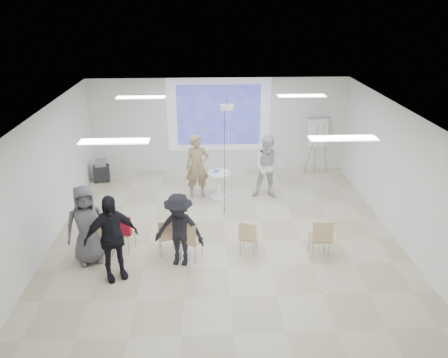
{
  "coord_description": "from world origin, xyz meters",
  "views": [
    {
      "loc": [
        -0.43,
        -8.77,
        5.31
      ],
      "look_at": [
        0.0,
        0.8,
        1.25
      ],
      "focal_mm": 35.0,
      "sensor_mm": 36.0,
      "label": 1
    }
  ],
  "objects_px": {
    "chair_left_inner": "(167,234)",
    "player_right": "(268,164)",
    "pedestal_table": "(219,184)",
    "laptop": "(167,234)",
    "chair_left_mid": "(122,229)",
    "chair_right_inner": "(248,235)",
    "chair_right_far": "(321,236)",
    "flipchart_easel": "(318,132)",
    "audience_outer": "(86,220)",
    "av_cart": "(101,171)",
    "audience_left": "(111,232)",
    "player_left": "(197,163)",
    "chair_center": "(189,238)",
    "audience_mid": "(179,225)",
    "chair_far_left": "(103,231)"
  },
  "relations": [
    {
      "from": "chair_left_inner",
      "to": "player_right",
      "type": "bearing_deg",
      "value": 34.6
    },
    {
      "from": "pedestal_table",
      "to": "laptop",
      "type": "height_order",
      "value": "pedestal_table"
    },
    {
      "from": "chair_left_mid",
      "to": "chair_right_inner",
      "type": "xyz_separation_m",
      "value": [
        2.77,
        -0.26,
        -0.07
      ]
    },
    {
      "from": "chair_right_far",
      "to": "flipchart_easel",
      "type": "relative_size",
      "value": 0.51
    },
    {
      "from": "audience_outer",
      "to": "av_cart",
      "type": "bearing_deg",
      "value": 79.05
    },
    {
      "from": "chair_left_mid",
      "to": "chair_right_inner",
      "type": "relative_size",
      "value": 1.14
    },
    {
      "from": "pedestal_table",
      "to": "audience_outer",
      "type": "bearing_deg",
      "value": -133.57
    },
    {
      "from": "chair_right_far",
      "to": "audience_outer",
      "type": "distance_m",
      "value": 4.96
    },
    {
      "from": "pedestal_table",
      "to": "audience_left",
      "type": "xyz_separation_m",
      "value": [
        -2.23,
        -3.63,
        0.6
      ]
    },
    {
      "from": "chair_right_far",
      "to": "chair_left_mid",
      "type": "bearing_deg",
      "value": 174.81
    },
    {
      "from": "flipchart_easel",
      "to": "chair_left_mid",
      "type": "bearing_deg",
      "value": -149.03
    },
    {
      "from": "player_right",
      "to": "av_cart",
      "type": "xyz_separation_m",
      "value": [
        -4.93,
        1.36,
        -0.68
      ]
    },
    {
      "from": "flipchart_easel",
      "to": "laptop",
      "type": "bearing_deg",
      "value": -142.75
    },
    {
      "from": "pedestal_table",
      "to": "chair_right_inner",
      "type": "bearing_deg",
      "value": -79.5
    },
    {
      "from": "chair_left_inner",
      "to": "av_cart",
      "type": "bearing_deg",
      "value": 105.67
    },
    {
      "from": "player_left",
      "to": "av_cart",
      "type": "xyz_separation_m",
      "value": [
        -2.96,
        1.25,
        -0.7
      ]
    },
    {
      "from": "chair_center",
      "to": "pedestal_table",
      "type": "bearing_deg",
      "value": 101.15
    },
    {
      "from": "player_right",
      "to": "audience_outer",
      "type": "relative_size",
      "value": 1.02
    },
    {
      "from": "chair_left_mid",
      "to": "chair_center",
      "type": "bearing_deg",
      "value": 0.49
    },
    {
      "from": "av_cart",
      "to": "audience_mid",
      "type": "bearing_deg",
      "value": -68.5
    },
    {
      "from": "chair_center",
      "to": "audience_left",
      "type": "distance_m",
      "value": 1.67
    },
    {
      "from": "chair_far_left",
      "to": "chair_left_mid",
      "type": "relative_size",
      "value": 1.05
    },
    {
      "from": "chair_left_mid",
      "to": "player_left",
      "type": "bearing_deg",
      "value": 75.92
    },
    {
      "from": "laptop",
      "to": "audience_left",
      "type": "relative_size",
      "value": 0.15
    },
    {
      "from": "chair_center",
      "to": "audience_left",
      "type": "bearing_deg",
      "value": -134.76
    },
    {
      "from": "audience_left",
      "to": "av_cart",
      "type": "height_order",
      "value": "audience_left"
    },
    {
      "from": "chair_center",
      "to": "chair_right_far",
      "type": "xyz_separation_m",
      "value": [
        2.82,
        -0.05,
        0.0
      ]
    },
    {
      "from": "player_left",
      "to": "chair_left_inner",
      "type": "xyz_separation_m",
      "value": [
        -0.63,
        -2.97,
        -0.52
      ]
    },
    {
      "from": "player_left",
      "to": "chair_right_far",
      "type": "xyz_separation_m",
      "value": [
        2.67,
        -3.27,
        -0.48
      ]
    },
    {
      "from": "laptop",
      "to": "av_cart",
      "type": "height_order",
      "value": "av_cart"
    },
    {
      "from": "player_right",
      "to": "audience_outer",
      "type": "distance_m",
      "value": 5.22
    },
    {
      "from": "laptop",
      "to": "av_cart",
      "type": "distance_m",
      "value": 4.74
    },
    {
      "from": "chair_left_mid",
      "to": "chair_right_far",
      "type": "height_order",
      "value": "same"
    },
    {
      "from": "chair_far_left",
      "to": "av_cart",
      "type": "bearing_deg",
      "value": 105.42
    },
    {
      "from": "chair_far_left",
      "to": "audience_mid",
      "type": "xyz_separation_m",
      "value": [
        1.68,
        -0.42,
        0.34
      ]
    },
    {
      "from": "pedestal_table",
      "to": "player_left",
      "type": "distance_m",
      "value": 0.84
    },
    {
      "from": "flipchart_easel",
      "to": "chair_far_left",
      "type": "bearing_deg",
      "value": -150.14
    },
    {
      "from": "player_right",
      "to": "flipchart_easel",
      "type": "bearing_deg",
      "value": 52.25
    },
    {
      "from": "audience_left",
      "to": "audience_outer",
      "type": "relative_size",
      "value": 1.06
    },
    {
      "from": "player_left",
      "to": "audience_left",
      "type": "relative_size",
      "value": 0.98
    },
    {
      "from": "chair_left_mid",
      "to": "chair_right_far",
      "type": "relative_size",
      "value": 1.0
    },
    {
      "from": "chair_right_inner",
      "to": "player_right",
      "type": "bearing_deg",
      "value": 92.05
    },
    {
      "from": "player_left",
      "to": "chair_left_mid",
      "type": "distance_m",
      "value": 3.28
    },
    {
      "from": "player_left",
      "to": "av_cart",
      "type": "bearing_deg",
      "value": 147.07
    },
    {
      "from": "audience_left",
      "to": "av_cart",
      "type": "distance_m",
      "value": 5.25
    },
    {
      "from": "player_right",
      "to": "flipchart_easel",
      "type": "height_order",
      "value": "player_right"
    },
    {
      "from": "chair_right_inner",
      "to": "audience_mid",
      "type": "distance_m",
      "value": 1.56
    },
    {
      "from": "chair_right_inner",
      "to": "audience_left",
      "type": "xyz_separation_m",
      "value": [
        -2.77,
        -0.72,
        0.56
      ]
    },
    {
      "from": "pedestal_table",
      "to": "chair_left_mid",
      "type": "relative_size",
      "value": 0.87
    },
    {
      "from": "pedestal_table",
      "to": "chair_right_far",
      "type": "height_order",
      "value": "chair_right_far"
    }
  ]
}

